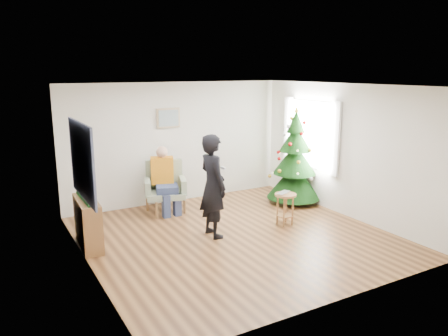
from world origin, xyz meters
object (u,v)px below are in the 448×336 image
christmas_tree (295,160)px  standing_man (213,186)px  console (88,223)px  armchair (165,193)px  stool (285,209)px

christmas_tree → standing_man: 2.62m
christmas_tree → standing_man: bearing=-160.6°
christmas_tree → console: 4.52m
christmas_tree → console: bearing=-176.3°
christmas_tree → armchair: christmas_tree is taller
christmas_tree → standing_man: christmas_tree is taller
armchair → console: bearing=-130.7°
console → standing_man: bearing=-13.4°
stool → console: console is taller
standing_man → console: size_ratio=1.80×
armchair → console: (-1.79, -1.08, 0.02)m
standing_man → console: bearing=72.6°
christmas_tree → standing_man: (-2.47, -0.87, -0.04)m
christmas_tree → console: size_ratio=2.10×
standing_man → armchair: bearing=6.2°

